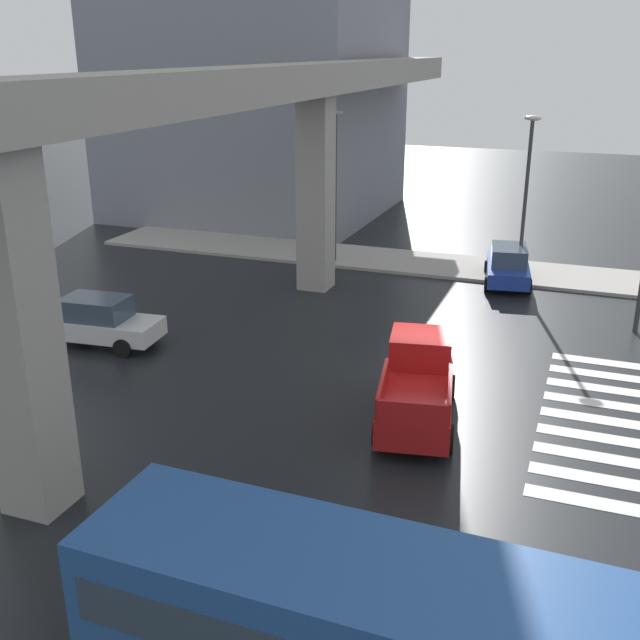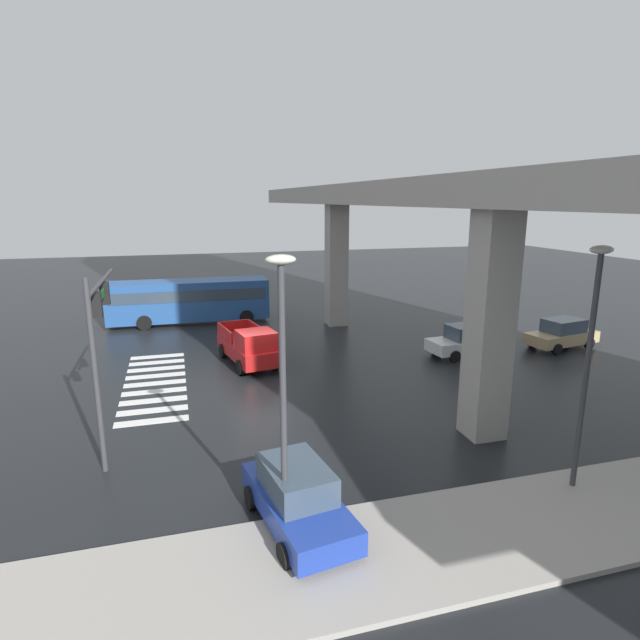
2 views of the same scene
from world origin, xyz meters
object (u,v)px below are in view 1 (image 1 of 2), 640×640
at_px(street_lamp_mid_block, 335,169).
at_px(street_lamp_near_corner, 527,180).
at_px(pickup_truck, 418,384).
at_px(sedan_blue, 508,265).
at_px(sedan_white, 99,321).

bearing_deg(street_lamp_mid_block, street_lamp_near_corner, -90.00).
height_order(pickup_truck, street_lamp_mid_block, street_lamp_mid_block).
relative_size(pickup_truck, sedan_blue, 1.19).
relative_size(street_lamp_near_corner, street_lamp_mid_block, 1.00).
height_order(pickup_truck, sedan_white, pickup_truck).
xyz_separation_m(street_lamp_near_corner, street_lamp_mid_block, (0.00, 8.72, 0.00)).
xyz_separation_m(sedan_white, sedan_blue, (12.36, -12.54, 0.00)).
relative_size(sedan_blue, street_lamp_mid_block, 0.62).
distance_m(pickup_truck, sedan_blue, 13.91).
distance_m(sedan_blue, street_lamp_near_corner, 3.77).
height_order(pickup_truck, sedan_blue, pickup_truck).
height_order(street_lamp_near_corner, street_lamp_mid_block, same).
height_order(sedan_white, street_lamp_near_corner, street_lamp_near_corner).
bearing_deg(pickup_truck, sedan_blue, -3.05).
bearing_deg(sedan_white, pickup_truck, -97.40).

